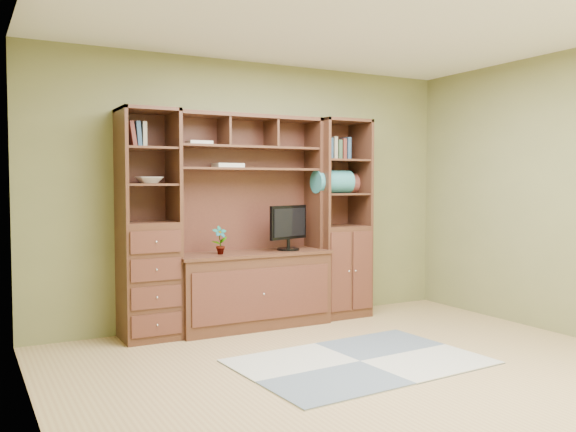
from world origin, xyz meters
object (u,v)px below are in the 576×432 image
center_hutch (252,221)px  monitor (288,219)px  left_tower (148,225)px  right_tower (339,218)px

center_hutch → monitor: size_ratio=3.36×
left_tower → center_hutch: bearing=-2.3°
left_tower → right_tower: (2.02, 0.00, 0.00)m
center_hutch → left_tower: 1.00m
center_hutch → right_tower: size_ratio=1.00×
center_hutch → right_tower: (1.02, 0.04, 0.00)m
monitor → center_hutch: bearing=155.2°
left_tower → monitor: 1.38m
right_tower → monitor: size_ratio=3.36×
center_hutch → left_tower: size_ratio=1.00×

